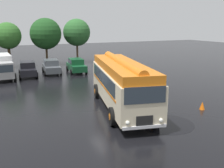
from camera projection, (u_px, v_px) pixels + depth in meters
ground_plane at (111, 109)px, 18.04m from camera, size 120.00×120.00×0.00m
vintage_bus at (121, 81)px, 17.99m from camera, size 4.75×10.38×3.49m
car_near_left at (28, 69)px, 29.14m from camera, size 2.25×4.34×1.66m
car_mid_left at (51, 67)px, 30.76m from camera, size 2.27×4.35×1.66m
car_mid_right at (76, 65)px, 31.55m from camera, size 2.25×4.34×1.66m
box_van at (1, 66)px, 28.08m from camera, size 2.44×5.82×2.50m
tree_centre at (6, 36)px, 34.19m from camera, size 3.62×3.49×5.97m
tree_right_of_centre at (46, 33)px, 36.33m from camera, size 4.33×4.33×6.56m
tree_far_right at (77, 32)px, 38.65m from camera, size 4.00×4.00×6.50m
traffic_cone at (202, 106)px, 18.00m from camera, size 0.36×0.36×0.55m
puddle_patch at (166, 124)px, 15.46m from camera, size 3.28×3.28×0.01m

